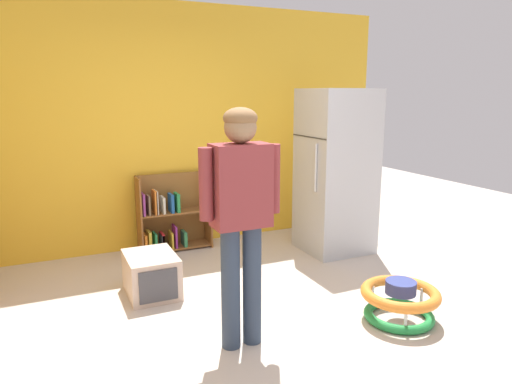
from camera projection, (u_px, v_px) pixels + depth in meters
ground_plane at (262, 332)px, 3.46m from camera, size 12.00×12.00×0.00m
back_wall at (174, 128)px, 5.25m from camera, size 5.20×0.06×2.70m
refrigerator at (336, 171)px, 5.12m from camera, size 0.73×0.68×1.78m
bookshelf at (170, 217)px, 5.23m from camera, size 0.80×0.28×0.85m
standing_person at (241, 206)px, 3.10m from camera, size 0.57×0.22×1.65m
baby_walker at (400, 301)px, 3.62m from camera, size 0.60×0.60×0.32m
pet_carrier at (151, 274)px, 4.09m from camera, size 0.42×0.55×0.36m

